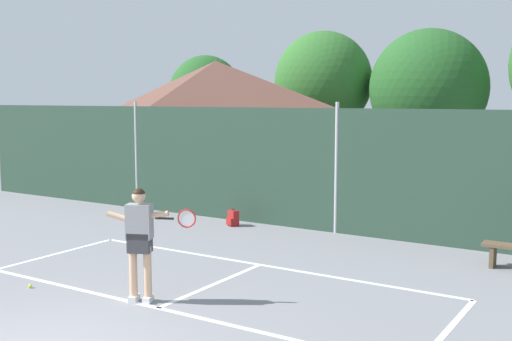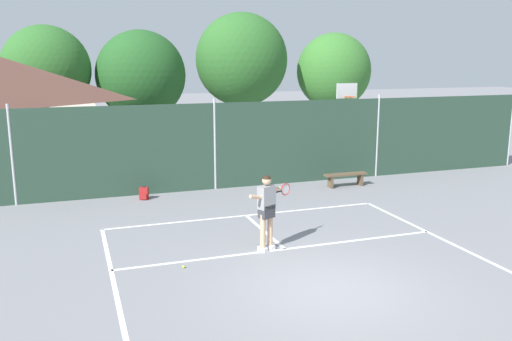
{
  "view_description": "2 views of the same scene",
  "coord_description": "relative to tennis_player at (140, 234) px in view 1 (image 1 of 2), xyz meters",
  "views": [
    {
      "loc": [
        6.34,
        -4.69,
        3.27
      ],
      "look_at": [
        -1.08,
        7.07,
        1.65
      ],
      "focal_mm": 43.77,
      "sensor_mm": 36.0,
      "label": 1
    },
    {
      "loc": [
        -4.74,
        -9.06,
        4.57
      ],
      "look_at": [
        0.4,
        5.75,
        1.28
      ],
      "focal_mm": 37.93,
      "sensor_mm": 36.0,
      "label": 2
    }
  ],
  "objects": [
    {
      "name": "tennis_ball",
      "position": [
        -2.14,
        -0.49,
        -1.08
      ],
      "size": [
        0.07,
        0.07,
        0.07
      ],
      "primitive_type": "sphere",
      "color": "#CCE033",
      "rests_on": "ground"
    },
    {
      "name": "backpack_red",
      "position": [
        -2.16,
        5.77,
        -0.92
      ],
      "size": [
        0.33,
        0.32,
        0.46
      ],
      "color": "maroon",
      "rests_on": "ground"
    },
    {
      "name": "treeline_backdrop",
      "position": [
        1.05,
        17.09,
        2.83
      ],
      "size": [
        25.99,
        4.55,
        6.97
      ],
      "color": "brown",
      "rests_on": "ground"
    },
    {
      "name": "clubhouse_building",
      "position": [
        -6.74,
        11.38,
        1.28
      ],
      "size": [
        7.3,
        5.6,
        4.62
      ],
      "color": "beige",
      "rests_on": "ground"
    },
    {
      "name": "tennis_player",
      "position": [
        0.0,
        0.0,
        0.0
      ],
      "size": [
        1.3,
        0.72,
        1.85
      ],
      "color": "silver",
      "rests_on": "ground"
    },
    {
      "name": "chainlink_fence",
      "position": [
        0.43,
        6.42,
        0.41
      ],
      "size": [
        26.09,
        0.09,
        3.18
      ],
      "color": "#284233",
      "rests_on": "ground"
    }
  ]
}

